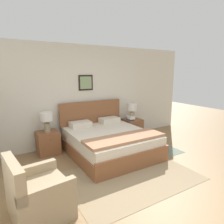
# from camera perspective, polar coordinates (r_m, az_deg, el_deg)

# --- Properties ---
(ground_plane) EXTENTS (16.00, 16.00, 0.00)m
(ground_plane) POSITION_cam_1_polar(r_m,az_deg,el_deg) (3.44, 11.08, -22.62)
(ground_plane) COLOR olive
(wall_back) EXTENTS (7.01, 0.09, 2.60)m
(wall_back) POSITION_cam_1_polar(r_m,az_deg,el_deg) (5.35, -9.39, 4.71)
(wall_back) COLOR beige
(wall_back) RESTS_ON ground_plane
(area_rug_main) EXTENTS (2.36, 1.64, 0.01)m
(area_rug_main) POSITION_cam_1_polar(r_m,az_deg,el_deg) (3.92, 5.45, -17.80)
(area_rug_main) COLOR #897556
(area_rug_main) RESTS_ON ground_plane
(area_rug_bedside) EXTENTS (0.78, 1.30, 0.01)m
(area_rug_bedside) POSITION_cam_1_polar(r_m,az_deg,el_deg) (5.37, 12.02, -9.69)
(area_rug_bedside) COLOR slate
(area_rug_bedside) RESTS_ON ground_plane
(bed) EXTENTS (1.77, 2.01, 1.14)m
(bed) POSITION_cam_1_polar(r_m,az_deg,el_deg) (4.77, -0.79, -8.37)
(bed) COLOR brown
(bed) RESTS_ON ground_plane
(armchair) EXTENTS (0.80, 0.83, 0.86)m
(armchair) POSITION_cam_1_polar(r_m,az_deg,el_deg) (3.05, -20.54, -21.44)
(armchair) COLOR #998466
(armchair) RESTS_ON ground_plane
(nightstand_near_window) EXTENTS (0.49, 0.50, 0.53)m
(nightstand_near_window) POSITION_cam_1_polar(r_m,az_deg,el_deg) (5.02, -17.78, -8.35)
(nightstand_near_window) COLOR brown
(nightstand_near_window) RESTS_ON ground_plane
(nightstand_by_door) EXTENTS (0.49, 0.50, 0.53)m
(nightstand_by_door) POSITION_cam_1_polar(r_m,az_deg,el_deg) (6.03, 5.81, -4.49)
(nightstand_by_door) COLOR brown
(nightstand_by_door) RESTS_ON ground_plane
(table_lamp_near_window) EXTENTS (0.28, 0.28, 0.47)m
(table_lamp_near_window) POSITION_cam_1_polar(r_m,az_deg,el_deg) (4.85, -18.18, -1.88)
(table_lamp_near_window) COLOR gray
(table_lamp_near_window) RESTS_ON nightstand_near_window
(table_lamp_by_door) EXTENTS (0.28, 0.28, 0.47)m
(table_lamp_by_door) POSITION_cam_1_polar(r_m,az_deg,el_deg) (5.89, 5.78, 0.93)
(table_lamp_by_door) COLOR gray
(table_lamp_by_door) RESTS_ON nightstand_by_door
(book_thick_bottom) EXTENTS (0.18, 0.22, 0.04)m
(book_thick_bottom) POSITION_cam_1_polar(r_m,az_deg,el_deg) (5.86, 5.28, -2.09)
(book_thick_bottom) COLOR #335693
(book_thick_bottom) RESTS_ON nightstand_by_door
(book_hardcover_middle) EXTENTS (0.21, 0.28, 0.04)m
(book_hardcover_middle) POSITION_cam_1_polar(r_m,az_deg,el_deg) (5.85, 5.29, -1.71)
(book_hardcover_middle) COLOR silver
(book_hardcover_middle) RESTS_ON book_thick_bottom
(book_novel_upper) EXTENTS (0.21, 0.26, 0.04)m
(book_novel_upper) POSITION_cam_1_polar(r_m,az_deg,el_deg) (5.84, 5.30, -1.31)
(book_novel_upper) COLOR silver
(book_novel_upper) RESTS_ON book_hardcover_middle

